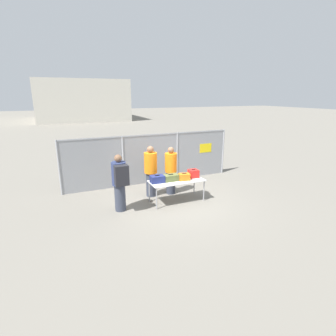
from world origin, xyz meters
TOP-DOWN VIEW (x-y plane):
  - ground_plane at (0.00, 0.00)m, footprint 120.00×120.00m
  - fence_section at (0.02, 2.21)m, footprint 7.14×0.07m
  - inspection_table at (0.09, -0.03)m, footprint 1.88×0.81m
  - suitcase_navy at (-0.59, 0.04)m, footprint 0.47×0.33m
  - suitcase_olive at (-0.11, 0.03)m, footprint 0.51×0.32m
  - suitcase_orange at (0.34, -0.09)m, footprint 0.41×0.32m
  - suitcase_red at (0.78, 0.06)m, footprint 0.34×0.33m
  - traveler_hooded at (-1.87, -0.04)m, footprint 0.45×0.70m
  - security_worker_near at (0.22, 0.74)m, footprint 0.44×0.44m
  - security_worker_far at (-0.54, 0.81)m, footprint 0.46×0.46m
  - utility_trailer at (0.58, 4.16)m, footprint 4.34×2.19m
  - distant_hangar at (0.54, 34.03)m, footprint 11.88×12.91m

SIDE VIEW (x-z plane):
  - ground_plane at x=0.00m, z-range 0.00..0.00m
  - utility_trailer at x=0.58m, z-range 0.06..0.80m
  - inspection_table at x=0.09m, z-range 0.32..1.08m
  - suitcase_olive at x=-0.11m, z-range 0.75..0.98m
  - suitcase_orange at x=0.34m, z-range 0.75..1.00m
  - suitcase_navy at x=-0.59m, z-range 0.75..1.00m
  - suitcase_red at x=0.78m, z-range 0.75..1.04m
  - security_worker_near at x=0.22m, z-range 0.03..1.80m
  - security_worker_far at x=-0.54m, z-range 0.03..1.88m
  - traveler_hooded at x=-1.87m, z-range 0.09..1.92m
  - fence_section at x=0.02m, z-range 0.05..2.10m
  - distant_hangar at x=0.54m, z-range 0.00..5.49m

